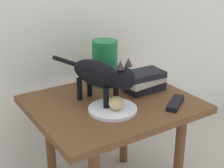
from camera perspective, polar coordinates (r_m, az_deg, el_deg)
side_table at (r=1.48m, az=-0.00°, el=-5.61°), size 0.69×0.58×0.51m
plate at (r=1.36m, az=0.11°, el=-4.35°), size 0.20×0.20×0.01m
bread_roll at (r=1.34m, az=0.70°, el=-3.28°), size 0.09×0.10×0.05m
cat at (r=1.37m, az=-1.83°, el=1.52°), size 0.16×0.47×0.23m
book_stack at (r=1.54m, az=5.41°, el=0.53°), size 0.21×0.14×0.10m
green_vase at (r=1.59m, az=-1.23°, el=3.62°), size 0.12×0.12×0.22m
tv_remote at (r=1.43m, az=10.79°, el=-3.20°), size 0.15×0.12×0.02m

